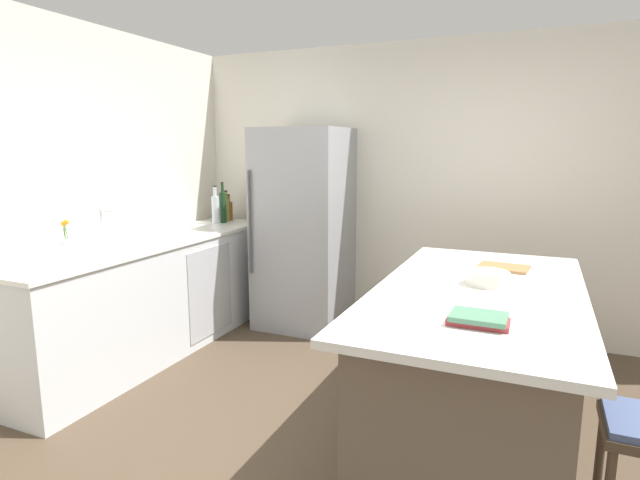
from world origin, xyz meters
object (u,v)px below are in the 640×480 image
at_px(refrigerator, 304,229).
at_px(cutting_board, 503,267).
at_px(wine_bottle, 223,207).
at_px(soda_bottle, 215,209).
at_px(kitchen_island, 475,367).
at_px(sink_faucet, 103,227).
at_px(olive_oil_bottle, 226,209).
at_px(mixing_bowl, 488,278).
at_px(cookbook_stack, 478,319).
at_px(flower_vase, 66,245).
at_px(whiskey_bottle, 228,210).

bearing_deg(refrigerator, cutting_board, -26.69).
height_order(wine_bottle, soda_bottle, wine_bottle).
bearing_deg(refrigerator, wine_bottle, -177.94).
distance_m(kitchen_island, sink_faucet, 2.73).
xyz_separation_m(olive_oil_bottle, mixing_bowl, (2.66, -1.42, -0.11)).
bearing_deg(kitchen_island, soda_bottle, 153.35).
height_order(refrigerator, olive_oil_bottle, refrigerator).
xyz_separation_m(kitchen_island, cookbook_stack, (0.06, -0.60, 0.48)).
height_order(kitchen_island, flower_vase, flower_vase).
relative_size(refrigerator, olive_oil_bottle, 5.94).
bearing_deg(whiskey_bottle, kitchen_island, -31.05).
bearing_deg(flower_vase, wine_bottle, 89.96).
bearing_deg(olive_oil_bottle, flower_vase, -89.15).
bearing_deg(soda_bottle, cutting_board, -16.09).
height_order(olive_oil_bottle, cutting_board, olive_oil_bottle).
bearing_deg(soda_bottle, flower_vase, -89.55).
height_order(cookbook_stack, cutting_board, cookbook_stack).
relative_size(soda_bottle, mixing_bowl, 1.61).
xyz_separation_m(mixing_bowl, cutting_board, (0.05, 0.44, -0.03)).
distance_m(flower_vase, cookbook_stack, 2.67).
bearing_deg(mixing_bowl, kitchen_island, -108.61).
height_order(whiskey_bottle, olive_oil_bottle, olive_oil_bottle).
bearing_deg(sink_faucet, olive_oil_bottle, 89.26).
relative_size(kitchen_island, whiskey_bottle, 7.91).
bearing_deg(wine_bottle, soda_bottle, -97.97).
xyz_separation_m(refrigerator, cutting_board, (1.82, -0.92, 0.00)).
height_order(flower_vase, wine_bottle, wine_bottle).
height_order(flower_vase, soda_bottle, soda_bottle).
xyz_separation_m(whiskey_bottle, cutting_board, (2.75, -1.07, -0.12)).
height_order(flower_vase, mixing_bowl, flower_vase).
bearing_deg(sink_faucet, mixing_bowl, 3.05).
bearing_deg(kitchen_island, whiskey_bottle, 148.95).
distance_m(soda_bottle, cookbook_stack, 3.29).
relative_size(wine_bottle, mixing_bowl, 1.73).
distance_m(flower_vase, mixing_bowl, 2.68).
height_order(sink_faucet, whiskey_bottle, sink_faucet).
distance_m(olive_oil_bottle, wine_bottle, 0.11).
distance_m(olive_oil_bottle, cutting_board, 2.89).
distance_m(sink_faucet, olive_oil_bottle, 1.57).
relative_size(olive_oil_bottle, mixing_bowl, 1.34).
xyz_separation_m(flower_vase, cutting_board, (2.69, 0.94, -0.11)).
bearing_deg(olive_oil_bottle, sink_faucet, -90.74).
relative_size(sink_faucet, cookbook_stack, 1.17).
distance_m(refrigerator, soda_bottle, 0.91).
xyz_separation_m(flower_vase, whiskey_bottle, (-0.06, 2.01, 0.01)).
distance_m(kitchen_island, cookbook_stack, 0.77).
xyz_separation_m(kitchen_island, olive_oil_bottle, (-2.63, 1.52, 0.60)).
relative_size(whiskey_bottle, olive_oil_bottle, 0.85).
relative_size(sink_faucet, flower_vase, 1.12).
bearing_deg(kitchen_island, cookbook_stack, -84.32).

